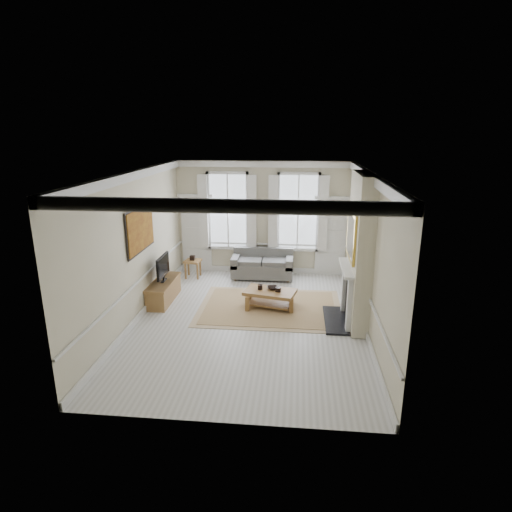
# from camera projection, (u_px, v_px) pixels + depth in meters

# --- Properties ---
(floor) EXTENTS (7.20, 7.20, 0.00)m
(floor) POSITION_uv_depth(u_px,v_px,m) (250.00, 321.00, 9.90)
(floor) COLOR #B7B5AD
(floor) RESTS_ON ground
(ceiling) EXTENTS (7.20, 7.20, 0.00)m
(ceiling) POSITION_uv_depth(u_px,v_px,m) (249.00, 172.00, 8.93)
(ceiling) COLOR white
(ceiling) RESTS_ON back_wall
(back_wall) EXTENTS (5.20, 0.00, 5.20)m
(back_wall) POSITION_uv_depth(u_px,v_px,m) (263.00, 218.00, 12.85)
(back_wall) COLOR beige
(back_wall) RESTS_ON floor
(left_wall) EXTENTS (0.00, 7.20, 7.20)m
(left_wall) POSITION_uv_depth(u_px,v_px,m) (135.00, 247.00, 9.66)
(left_wall) COLOR beige
(left_wall) RESTS_ON floor
(right_wall) EXTENTS (0.00, 7.20, 7.20)m
(right_wall) POSITION_uv_depth(u_px,v_px,m) (369.00, 254.00, 9.17)
(right_wall) COLOR beige
(right_wall) RESTS_ON floor
(window_left) EXTENTS (1.26, 0.20, 2.20)m
(window_left) POSITION_uv_depth(u_px,v_px,m) (228.00, 211.00, 12.85)
(window_left) COLOR #B2BCC6
(window_left) RESTS_ON back_wall
(window_right) EXTENTS (1.26, 0.20, 2.20)m
(window_right) POSITION_uv_depth(u_px,v_px,m) (298.00, 212.00, 12.65)
(window_right) COLOR #B2BCC6
(window_right) RESTS_ON back_wall
(door_left) EXTENTS (0.90, 0.08, 2.30)m
(door_left) POSITION_uv_depth(u_px,v_px,m) (196.00, 235.00, 13.16)
(door_left) COLOR silver
(door_left) RESTS_ON floor
(door_right) EXTENTS (0.90, 0.08, 2.30)m
(door_right) POSITION_uv_depth(u_px,v_px,m) (331.00, 238.00, 12.78)
(door_right) COLOR silver
(door_right) RESTS_ON floor
(painting) EXTENTS (0.05, 1.66, 1.06)m
(painting) POSITION_uv_depth(u_px,v_px,m) (140.00, 229.00, 9.85)
(painting) COLOR #A06F1B
(painting) RESTS_ON left_wall
(chimney_breast) EXTENTS (0.35, 1.70, 3.38)m
(chimney_breast) POSITION_uv_depth(u_px,v_px,m) (360.00, 251.00, 9.38)
(chimney_breast) COLOR beige
(chimney_breast) RESTS_ON floor
(hearth) EXTENTS (0.55, 1.50, 0.05)m
(hearth) POSITION_uv_depth(u_px,v_px,m) (336.00, 320.00, 9.90)
(hearth) COLOR black
(hearth) RESTS_ON floor
(fireplace) EXTENTS (0.21, 1.45, 1.33)m
(fireplace) POSITION_uv_depth(u_px,v_px,m) (347.00, 292.00, 9.68)
(fireplace) COLOR silver
(fireplace) RESTS_ON floor
(mirror) EXTENTS (0.06, 1.26, 1.06)m
(mirror) POSITION_uv_depth(u_px,v_px,m) (351.00, 235.00, 9.30)
(mirror) COLOR gold
(mirror) RESTS_ON chimney_breast
(sofa) EXTENTS (1.80, 0.87, 0.85)m
(sofa) POSITION_uv_depth(u_px,v_px,m) (263.00, 266.00, 12.76)
(sofa) COLOR #575755
(sofa) RESTS_ON floor
(side_table) EXTENTS (0.50, 0.50, 0.54)m
(side_table) POSITION_uv_depth(u_px,v_px,m) (193.00, 264.00, 12.72)
(side_table) COLOR brown
(side_table) RESTS_ON floor
(rug) EXTENTS (3.50, 2.60, 0.02)m
(rug) POSITION_uv_depth(u_px,v_px,m) (270.00, 307.00, 10.63)
(rug) COLOR #A08352
(rug) RESTS_ON floor
(coffee_table) EXTENTS (1.35, 0.97, 0.46)m
(coffee_table) POSITION_uv_depth(u_px,v_px,m) (270.00, 294.00, 10.53)
(coffee_table) COLOR brown
(coffee_table) RESTS_ON rug
(ceramic_pot_a) EXTENTS (0.12, 0.12, 0.12)m
(ceramic_pot_a) POSITION_uv_depth(u_px,v_px,m) (260.00, 287.00, 10.56)
(ceramic_pot_a) COLOR black
(ceramic_pot_a) RESTS_ON coffee_table
(ceramic_pot_b) EXTENTS (0.15, 0.15, 0.11)m
(ceramic_pot_b) POSITION_uv_depth(u_px,v_px,m) (278.00, 289.00, 10.43)
(ceramic_pot_b) COLOR black
(ceramic_pot_b) RESTS_ON coffee_table
(bowl) EXTENTS (0.32, 0.32, 0.06)m
(bowl) POSITION_uv_depth(u_px,v_px,m) (272.00, 288.00, 10.59)
(bowl) COLOR black
(bowl) RESTS_ON coffee_table
(tv_stand) EXTENTS (0.49, 1.51, 0.54)m
(tv_stand) POSITION_uv_depth(u_px,v_px,m) (164.00, 291.00, 11.00)
(tv_stand) COLOR brown
(tv_stand) RESTS_ON floor
(tv) EXTENTS (0.08, 0.90, 0.68)m
(tv) POSITION_uv_depth(u_px,v_px,m) (163.00, 266.00, 10.81)
(tv) COLOR black
(tv) RESTS_ON tv_stand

